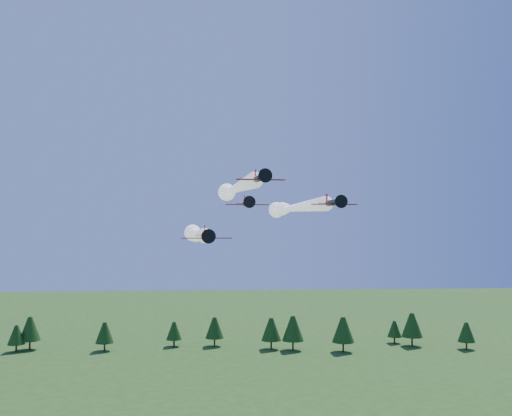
{
  "coord_description": "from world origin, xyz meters",
  "views": [
    {
      "loc": [
        -6.85,
        -91.25,
        42.68
      ],
      "look_at": [
        -0.85,
        0.0,
        45.83
      ],
      "focal_mm": 40.0,
      "sensor_mm": 36.0,
      "label": 1
    }
  ],
  "objects": [
    {
      "name": "plane_slot",
      "position": [
        -1.91,
        8.86,
        47.03
      ],
      "size": [
        7.57,
        8.23,
        2.66
      ],
      "rotation": [
        0.0,
        0.0,
        0.07
      ],
      "color": "black",
      "rests_on": "ground"
    },
    {
      "name": "plane_left",
      "position": [
        -11.04,
        24.16,
        41.35
      ],
      "size": [
        9.43,
        42.53,
        3.7
      ],
      "rotation": [
        0.0,
        0.0,
        0.1
      ],
      "color": "black",
      "rests_on": "ground"
    },
    {
      "name": "plane_right",
      "position": [
        8.77,
        26.93,
        46.77
      ],
      "size": [
        10.52,
        48.01,
        3.7
      ],
      "rotation": [
        0.0,
        0.0,
        0.11
      ],
      "color": "black",
      "rests_on": "ground"
    },
    {
      "name": "plane_lead",
      "position": [
        -3.81,
        16.6,
        50.03
      ],
      "size": [
        10.31,
        43.72,
        3.7
      ],
      "rotation": [
        0.0,
        0.0,
        0.12
      ],
      "color": "black",
      "rests_on": "ground"
    },
    {
      "name": "treeline",
      "position": [
        5.91,
        110.28,
        6.88
      ],
      "size": [
        162.2,
        19.93,
        11.91
      ],
      "color": "#382314",
      "rests_on": "ground"
    }
  ]
}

